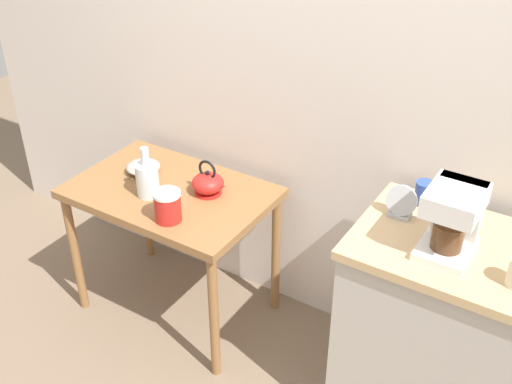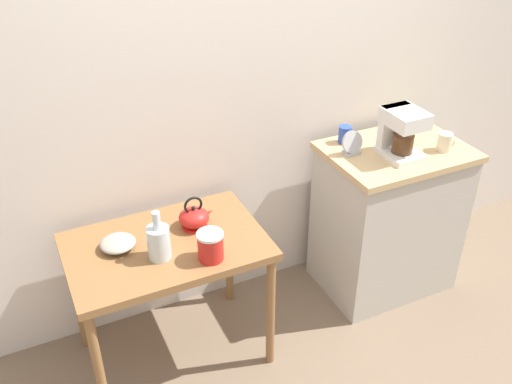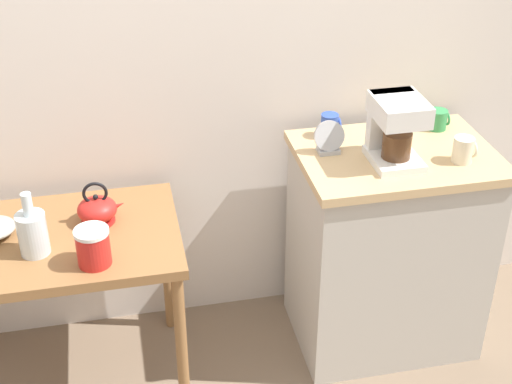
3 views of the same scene
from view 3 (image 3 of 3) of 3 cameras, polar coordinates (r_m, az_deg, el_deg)
name	(u,v)px [view 3 (image 3 of 3)]	position (r m, az deg, el deg)	size (l,w,h in m)	color
ground_plane	(209,367)	(3.24, -3.66, -13.34)	(8.00, 8.00, 0.00)	#7A6651
back_wall	(204,11)	(2.91, -4.01, 13.78)	(4.40, 0.10, 2.80)	silver
wooden_table	(55,257)	(2.86, -15.26, -4.84)	(0.93, 0.61, 0.72)	olive
kitchen_counter	(387,248)	(3.16, 10.07, -4.30)	(0.77, 0.56, 0.91)	#BCB7AD
teakettle	(98,209)	(2.83, -12.15, -1.32)	(0.18, 0.15, 0.17)	red
glass_carafe_vase	(32,232)	(2.70, -16.91, -2.99)	(0.10, 0.10, 0.24)	silver
canister_enamel	(93,247)	(2.60, -12.49, -4.16)	(0.12, 0.12, 0.14)	red
coffee_maker	(395,126)	(2.80, 10.72, 5.01)	(0.18, 0.22, 0.26)	white
mug_small_cream	(464,150)	(2.89, 15.77, 3.17)	(0.08, 0.08, 0.10)	beige
mug_blue	(330,125)	(2.99, 5.77, 5.15)	(0.08, 0.07, 0.10)	#2D4CAD
mug_tall_green	(438,119)	(3.13, 13.91, 5.47)	(0.08, 0.08, 0.08)	#338C4C
table_clock	(329,139)	(2.86, 5.68, 4.09)	(0.12, 0.06, 0.13)	#B2B5BA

